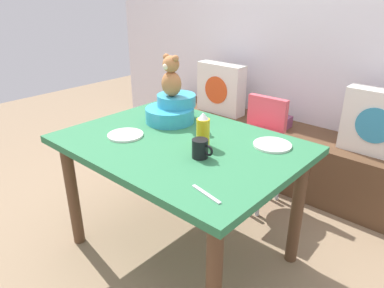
{
  "coord_description": "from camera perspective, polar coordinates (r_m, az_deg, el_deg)",
  "views": [
    {
      "loc": [
        1.23,
        -1.28,
        1.51
      ],
      "look_at": [
        0.0,
        0.1,
        0.69
      ],
      "focal_mm": 33.26,
      "sensor_mm": 36.0,
      "label": 1
    }
  ],
  "objects": [
    {
      "name": "ground_plane",
      "position": [
        2.33,
        -1.71,
        -16.51
      ],
      "size": [
        8.0,
        8.0,
        0.0
      ],
      "primitive_type": "plane",
      "color": "#8C7256"
    },
    {
      "name": "back_wall",
      "position": [
        3.03,
        18.79,
        18.8
      ],
      "size": [
        4.4,
        0.1,
        2.6
      ],
      "primitive_type": "cube",
      "color": "silver",
      "rests_on": "ground_plane"
    },
    {
      "name": "window_bench",
      "position": [
        3.06,
        14.09,
        -1.55
      ],
      "size": [
        2.6,
        0.44,
        0.46
      ],
      "primitive_type": "cube",
      "color": "brown",
      "rests_on": "ground_plane"
    },
    {
      "name": "pillow_floral_left",
      "position": [
        3.21,
        4.67,
        8.86
      ],
      "size": [
        0.44,
        0.15,
        0.44
      ],
      "color": "white",
      "rests_on": "window_bench"
    },
    {
      "name": "pillow_floral_right",
      "position": [
        2.67,
        27.64,
        3.01
      ],
      "size": [
        0.44,
        0.15,
        0.44
      ],
      "color": "white",
      "rests_on": "window_bench"
    },
    {
      "name": "book_stack",
      "position": [
        2.98,
        13.54,
        3.59
      ],
      "size": [
        0.2,
        0.14,
        0.09
      ],
      "primitive_type": "cube",
      "color": "#7B3B5E",
      "rests_on": "window_bench"
    },
    {
      "name": "dining_table",
      "position": [
        1.97,
        -1.94,
        -2.27
      ],
      "size": [
        1.28,
        0.94,
        0.74
      ],
      "color": "#2D7247",
      "rests_on": "ground_plane"
    },
    {
      "name": "highchair",
      "position": [
        2.58,
        10.36,
        1.06
      ],
      "size": [
        0.34,
        0.46,
        0.79
      ],
      "color": "#D84C59",
      "rests_on": "ground_plane"
    },
    {
      "name": "infant_seat_teal",
      "position": [
        2.21,
        -3.22,
        5.5
      ],
      "size": [
        0.3,
        0.33,
        0.16
      ],
      "color": "#349EC2",
      "rests_on": "dining_table"
    },
    {
      "name": "teddy_bear",
      "position": [
        2.15,
        -3.36,
        10.71
      ],
      "size": [
        0.13,
        0.12,
        0.25
      ],
      "color": "#B07141",
      "rests_on": "infant_seat_teal"
    },
    {
      "name": "ketchup_bottle",
      "position": [
        1.84,
        1.78,
        2.18
      ],
      "size": [
        0.07,
        0.07,
        0.18
      ],
      "color": "gold",
      "rests_on": "dining_table"
    },
    {
      "name": "coffee_mug",
      "position": [
        1.73,
        1.37,
        -0.75
      ],
      "size": [
        0.12,
        0.08,
        0.09
      ],
      "color": "black",
      "rests_on": "dining_table"
    },
    {
      "name": "dinner_plate_near",
      "position": [
        2.03,
        -10.62,
        1.43
      ],
      "size": [
        0.2,
        0.2,
        0.01
      ],
      "primitive_type": "cylinder",
      "color": "white",
      "rests_on": "dining_table"
    },
    {
      "name": "dinner_plate_far",
      "position": [
        1.92,
        12.76,
        -0.14
      ],
      "size": [
        0.2,
        0.2,
        0.01
      ],
      "primitive_type": "cylinder",
      "color": "white",
      "rests_on": "dining_table"
    },
    {
      "name": "table_fork",
      "position": [
        1.45,
        2.28,
        -8.01
      ],
      "size": [
        0.17,
        0.05,
        0.01
      ],
      "primitive_type": "cube",
      "rotation": [
        0.0,
        0.0,
        1.37
      ],
      "color": "silver",
      "rests_on": "dining_table"
    }
  ]
}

